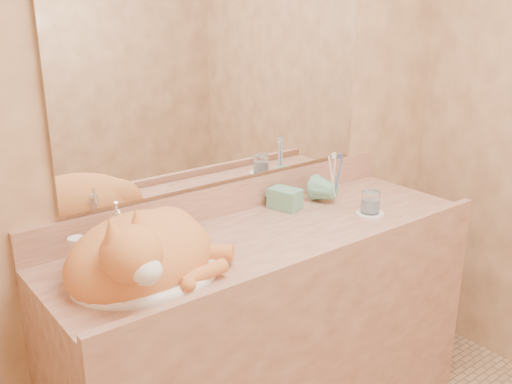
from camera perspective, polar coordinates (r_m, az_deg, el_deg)
wall_back at (r=2.11m, az=-3.09°, el=8.19°), size 2.40×0.02×2.50m
vanity_counter at (r=2.22m, az=1.48°, el=-14.38°), size 1.60×0.55×0.85m
mirror at (r=2.08m, az=-2.97°, el=11.93°), size 1.30×0.02×0.80m
sink_basin at (r=1.72m, az=-11.01°, el=-6.13°), size 0.48×0.41×0.14m
faucet at (r=1.86m, az=-13.49°, el=-3.88°), size 0.06×0.12×0.17m
cat at (r=1.70m, az=-11.34°, el=-5.87°), size 0.56×0.50×0.26m
soap_dispenser at (r=2.20m, az=4.28°, el=0.26°), size 0.10×0.10×0.18m
toothbrush_cup at (r=2.30m, az=7.87°, el=-0.07°), size 0.13×0.13×0.10m
toothbrushes at (r=2.28m, az=7.96°, el=1.80°), size 0.04×0.04×0.22m
saucer at (r=2.23m, az=11.30°, el=-2.13°), size 0.11×0.11×0.01m
water_glass at (r=2.21m, az=11.38°, el=-0.99°), size 0.07×0.07×0.08m
lotion_bottle at (r=1.79m, az=-17.38°, el=-6.15°), size 0.05×0.05×0.12m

